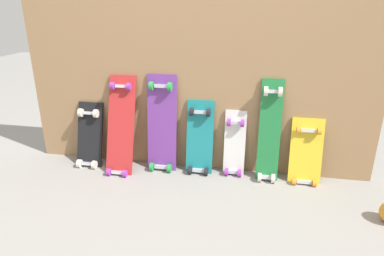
{
  "coord_description": "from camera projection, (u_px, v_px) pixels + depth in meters",
  "views": [
    {
      "loc": [
        0.45,
        -2.46,
        1.3
      ],
      "look_at": [
        0.0,
        -0.07,
        0.39
      ],
      "focal_mm": 31.37,
      "sensor_mm": 36.0,
      "label": 1
    }
  ],
  "objects": [
    {
      "name": "skateboard_purple",
      "position": [
        162.0,
        127.0,
        2.7
      ],
      "size": [
        0.24,
        0.18,
        0.84
      ],
      "color": "#6B338C",
      "rests_on": "ground"
    },
    {
      "name": "skateboard_teal",
      "position": [
        200.0,
        141.0,
        2.68
      ],
      "size": [
        0.21,
        0.17,
        0.65
      ],
      "color": "#197A7F",
      "rests_on": "ground"
    },
    {
      "name": "skateboard_white",
      "position": [
        234.0,
        147.0,
        2.66
      ],
      "size": [
        0.17,
        0.14,
        0.59
      ],
      "color": "silver",
      "rests_on": "ground"
    },
    {
      "name": "ground_plane",
      "position": [
        194.0,
        169.0,
        2.8
      ],
      "size": [
        12.0,
        12.0,
        0.0
      ],
      "primitive_type": "plane",
      "color": "gray"
    },
    {
      "name": "skateboard_yellow",
      "position": [
        306.0,
        156.0,
        2.55
      ],
      "size": [
        0.24,
        0.18,
        0.57
      ],
      "color": "gold",
      "rests_on": "ground"
    },
    {
      "name": "skateboard_black",
      "position": [
        89.0,
        138.0,
        2.82
      ],
      "size": [
        0.22,
        0.23,
        0.59
      ],
      "color": "black",
      "rests_on": "ground"
    },
    {
      "name": "plywood_wall_panel",
      "position": [
        195.0,
        71.0,
        2.58
      ],
      "size": [
        2.77,
        0.04,
        1.63
      ],
      "primitive_type": "cube",
      "color": "#99724C",
      "rests_on": "ground"
    },
    {
      "name": "skateboard_green",
      "position": [
        269.0,
        135.0,
        2.54
      ],
      "size": [
        0.16,
        0.19,
        0.84
      ],
      "color": "#1E7238",
      "rests_on": "ground"
    },
    {
      "name": "skateboard_red",
      "position": [
        121.0,
        130.0,
        2.69
      ],
      "size": [
        0.22,
        0.31,
        0.83
      ],
      "color": "#B22626",
      "rests_on": "ground"
    }
  ]
}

